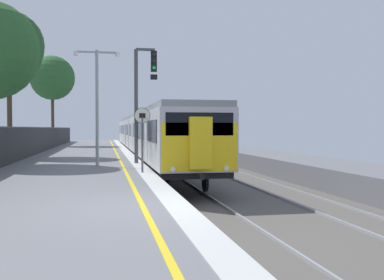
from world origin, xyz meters
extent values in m
cube|color=slate|center=(-2.50, 0.00, -0.50)|extent=(6.40, 110.00, 1.00)
cube|color=silver|center=(0.40, 0.00, 0.01)|extent=(0.60, 110.00, 0.01)
cube|color=yellow|center=(-0.35, 0.00, 0.01)|extent=(0.12, 110.00, 0.01)
cube|color=gray|center=(1.38, 0.00, -0.96)|extent=(0.07, 110.00, 0.08)
cube|color=gray|center=(2.82, 0.00, -0.96)|extent=(0.07, 110.00, 0.08)
cube|color=gray|center=(5.38, 0.00, -0.96)|extent=(0.07, 110.00, 0.08)
cube|color=#B7B7BC|center=(2.10, 15.47, 1.27)|extent=(2.80, 19.83, 2.30)
cube|color=black|center=(2.10, 15.47, -0.01)|extent=(2.64, 19.23, 0.25)
cube|color=gray|center=(2.10, 15.47, 2.54)|extent=(2.68, 19.83, 0.24)
cube|color=black|center=(0.69, 15.47, 1.57)|extent=(0.02, 18.23, 0.84)
cube|color=silver|center=(0.69, 10.52, 1.17)|extent=(0.03, 1.10, 1.90)
cube|color=silver|center=(0.69, 20.43, 1.17)|extent=(0.03, 1.10, 1.90)
cylinder|color=black|center=(1.32, 8.16, -0.50)|extent=(0.12, 0.84, 0.84)
cylinder|color=black|center=(2.88, 8.16, -0.50)|extent=(0.12, 0.84, 0.84)
cylinder|color=black|center=(1.32, 22.79, -0.50)|extent=(0.12, 0.84, 0.84)
cylinder|color=black|center=(2.88, 22.79, -0.50)|extent=(0.12, 0.84, 0.84)
cube|color=#B7B7BC|center=(2.10, 35.90, 1.27)|extent=(2.80, 19.83, 2.30)
cube|color=black|center=(2.10, 35.90, -0.01)|extent=(2.64, 19.23, 0.25)
cube|color=gray|center=(2.10, 35.90, 2.54)|extent=(2.68, 19.83, 0.24)
cube|color=black|center=(0.69, 35.90, 1.57)|extent=(0.02, 18.23, 0.84)
cube|color=silver|center=(0.69, 30.95, 1.17)|extent=(0.03, 1.10, 1.90)
cube|color=silver|center=(0.69, 40.86, 1.17)|extent=(0.03, 1.10, 1.90)
cylinder|color=black|center=(1.32, 28.59, -0.50)|extent=(0.12, 0.84, 0.84)
cylinder|color=black|center=(2.88, 28.59, -0.50)|extent=(0.12, 0.84, 0.84)
cylinder|color=black|center=(1.32, 43.22, -0.50)|extent=(0.12, 0.84, 0.84)
cylinder|color=black|center=(2.88, 43.22, -0.50)|extent=(0.12, 0.84, 0.84)
cube|color=yellow|center=(2.10, 5.60, 1.02)|extent=(2.70, 0.10, 1.70)
cube|color=black|center=(2.10, 5.59, 1.82)|extent=(2.40, 0.08, 0.80)
cube|color=yellow|center=(2.10, 5.46, 1.17)|extent=(0.80, 0.24, 1.80)
cylinder|color=white|center=(1.15, 5.54, 0.27)|extent=(0.18, 0.06, 0.18)
cylinder|color=white|center=(3.05, 5.54, 0.27)|extent=(0.18, 0.06, 0.18)
cylinder|color=black|center=(2.10, 5.31, 0.02)|extent=(0.20, 0.35, 0.20)
cube|color=black|center=(2.10, 35.90, 2.79)|extent=(0.60, 0.90, 0.20)
cylinder|color=#47474C|center=(0.35, 11.89, 2.71)|extent=(0.18, 0.18, 5.43)
cube|color=#47474C|center=(0.80, 11.89, 5.43)|extent=(0.90, 0.12, 0.12)
cube|color=black|center=(1.20, 11.89, 4.88)|extent=(0.28, 0.20, 1.00)
cylinder|color=black|center=(1.20, 11.77, 5.20)|extent=(0.16, 0.04, 0.16)
cylinder|color=black|center=(1.20, 11.77, 4.88)|extent=(0.16, 0.04, 0.16)
cylinder|color=#19D83F|center=(1.20, 11.77, 4.56)|extent=(0.16, 0.04, 0.16)
cube|color=black|center=(1.20, 11.89, 4.13)|extent=(0.32, 0.16, 0.24)
cylinder|color=#59595B|center=(0.25, 7.22, 1.05)|extent=(0.08, 0.08, 2.09)
cylinder|color=black|center=(0.25, 7.21, 2.15)|extent=(0.59, 0.02, 0.59)
cylinder|color=silver|center=(0.25, 7.20, 2.15)|extent=(0.56, 0.02, 0.56)
cube|color=black|center=(0.25, 7.19, 2.15)|extent=(0.24, 0.01, 0.18)
cylinder|color=#93999E|center=(-1.46, 10.61, 2.56)|extent=(0.14, 0.14, 5.12)
cube|color=#93999E|center=(-1.01, 10.61, 5.02)|extent=(0.90, 0.08, 0.08)
cylinder|color=silver|center=(-0.56, 10.61, 4.94)|extent=(0.20, 0.20, 0.18)
cube|color=#93999E|center=(-1.91, 10.61, 5.02)|extent=(0.90, 0.08, 0.08)
cylinder|color=silver|center=(-2.36, 10.61, 4.94)|extent=(0.20, 0.20, 0.18)
cylinder|color=#38383D|center=(-5.45, 11.69, 0.86)|extent=(0.07, 0.07, 1.73)
cylinder|color=#38383D|center=(-5.45, 23.38, 0.86)|extent=(0.07, 0.07, 1.73)
cylinder|color=#38383D|center=(-5.45, 35.06, 0.86)|extent=(0.07, 0.07, 1.73)
cylinder|color=#38383D|center=(-5.45, 46.75, 0.86)|extent=(0.07, 0.07, 1.73)
cylinder|color=#473323|center=(-6.75, 19.07, 2.77)|extent=(0.29, 0.29, 5.53)
sphere|color=#234C23|center=(-6.75, 19.07, 6.67)|extent=(4.15, 4.15, 4.15)
sphere|color=#234C23|center=(-6.44, 19.29, 6.15)|extent=(3.20, 3.20, 3.20)
cylinder|color=#473323|center=(-6.00, 35.20, 2.67)|extent=(0.29, 0.29, 5.35)
sphere|color=#285628|center=(-6.00, 35.20, 6.51)|extent=(4.23, 4.23, 4.23)
sphere|color=#285628|center=(-6.16, 35.29, 5.98)|extent=(2.94, 2.94, 2.94)
camera|label=1|loc=(-1.15, -9.59, 1.67)|focal=41.92mm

